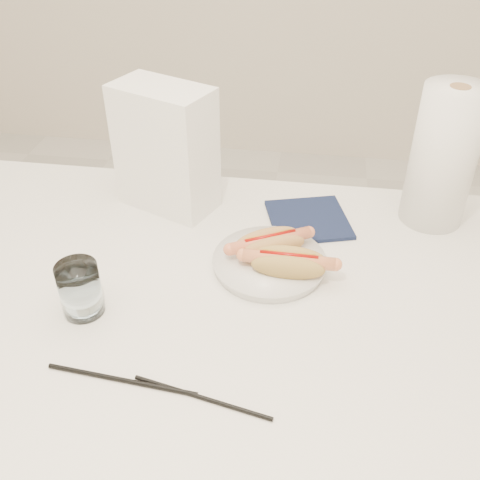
# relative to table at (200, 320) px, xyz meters

# --- Properties ---
(table) EXTENTS (1.20, 0.80, 0.75)m
(table) POSITION_rel_table_xyz_m (0.00, 0.00, 0.00)
(table) COLOR white
(table) RESTS_ON ground
(plate) EXTENTS (0.25, 0.25, 0.02)m
(plate) POSITION_rel_table_xyz_m (0.11, 0.09, 0.07)
(plate) COLOR white
(plate) RESTS_ON table
(hotdog_left) EXTENTS (0.15, 0.11, 0.04)m
(hotdog_left) POSITION_rel_table_xyz_m (0.11, 0.11, 0.10)
(hotdog_left) COLOR tan
(hotdog_left) RESTS_ON plate
(hotdog_right) EXTENTS (0.16, 0.06, 0.04)m
(hotdog_right) POSITION_rel_table_xyz_m (0.15, 0.06, 0.10)
(hotdog_right) COLOR tan
(hotdog_right) RESTS_ON plate
(water_glass) EXTENTS (0.07, 0.07, 0.09)m
(water_glass) POSITION_rel_table_xyz_m (-0.18, -0.06, 0.11)
(water_glass) COLOR white
(water_glass) RESTS_ON table
(chopstick_near) EXTENTS (0.23, 0.03, 0.01)m
(chopstick_near) POSITION_rel_table_xyz_m (-0.07, -0.20, 0.06)
(chopstick_near) COLOR black
(chopstick_near) RESTS_ON table
(chopstick_far) EXTENTS (0.20, 0.05, 0.01)m
(chopstick_far) POSITION_rel_table_xyz_m (0.05, -0.21, 0.06)
(chopstick_far) COLOR black
(chopstick_far) RESTS_ON table
(napkin_box) EXTENTS (0.22, 0.17, 0.25)m
(napkin_box) POSITION_rel_table_xyz_m (-0.12, 0.27, 0.19)
(napkin_box) COLOR white
(napkin_box) RESTS_ON table
(navy_napkin) EXTENTS (0.19, 0.19, 0.01)m
(navy_napkin) POSITION_rel_table_xyz_m (0.17, 0.25, 0.06)
(navy_napkin) COLOR #121B38
(navy_napkin) RESTS_ON table
(paper_towel_roll) EXTENTS (0.16, 0.16, 0.27)m
(paper_towel_roll) POSITION_rel_table_xyz_m (0.41, 0.30, 0.20)
(paper_towel_roll) COLOR white
(paper_towel_roll) RESTS_ON table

